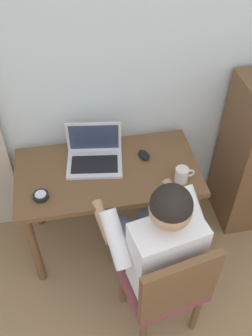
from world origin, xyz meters
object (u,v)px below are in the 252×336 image
(person_seated, at_px, (155,240))
(desk, at_px, (108,183))
(chair, at_px, (167,286))
(computer_mouse, at_px, (144,155))
(desk_clock, at_px, (41,196))
(coffee_mug, at_px, (182,175))
(laptop, at_px, (94,155))

(person_seated, bearing_deg, desk, 109.71)
(chair, relative_size, computer_mouse, 8.73)
(desk_clock, distance_m, coffee_mug, 0.83)
(desk, distance_m, laptop, 0.20)
(person_seated, height_order, laptop, person_seated)
(chair, height_order, person_seated, person_seated)
(computer_mouse, distance_m, coffee_mug, 0.30)
(laptop, bearing_deg, desk, -56.65)
(desk, height_order, computer_mouse, computer_mouse)
(chair, relative_size, desk_clock, 9.70)
(desk, height_order, coffee_mug, coffee_mug)
(desk, distance_m, person_seated, 0.55)
(person_seated, distance_m, laptop, 0.67)
(desk, height_order, laptop, laptop)
(desk, xyz_separation_m, computer_mouse, (0.25, 0.08, 0.13))
(laptop, height_order, coffee_mug, laptop)
(person_seated, distance_m, computer_mouse, 0.60)
(computer_mouse, relative_size, coffee_mug, 0.83)
(computer_mouse, xyz_separation_m, coffee_mug, (0.18, -0.24, 0.03))
(coffee_mug, bearing_deg, desk_clock, 179.14)
(desk, xyz_separation_m, person_seated, (0.18, -0.52, 0.06))
(chair, bearing_deg, person_seated, 99.97)
(computer_mouse, bearing_deg, desk, -178.37)
(desk_clock, bearing_deg, computer_mouse, 19.23)
(chair, xyz_separation_m, computer_mouse, (0.03, 0.77, 0.25))
(desk, bearing_deg, person_seated, -70.29)
(person_seated, distance_m, desk_clock, 0.70)
(desk_clock, bearing_deg, desk, 20.42)
(desk, distance_m, desk_clock, 0.45)
(laptop, relative_size, computer_mouse, 3.71)
(laptop, bearing_deg, person_seated, -67.90)
(chair, relative_size, person_seated, 0.73)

